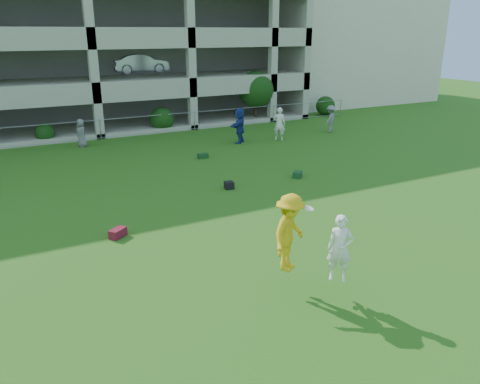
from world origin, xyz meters
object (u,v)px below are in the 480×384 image
bystander_d (240,125)px  frisbee_contest (298,235)px  crate_d (229,185)px  parking_garage (66,32)px  bystander_f (330,119)px  bystander_e (279,124)px  stucco_building (324,43)px  bystander_c (81,133)px

bystander_d → frisbee_contest: 16.36m
crate_d → parking_garage: bearing=97.2°
bystander_d → frisbee_contest: bearing=22.3°
bystander_f → bystander_e: bearing=-21.6°
bystander_d → bystander_e: 2.39m
bystander_e → frisbee_contest: 16.96m
bystander_d → bystander_f: (6.47, -0.01, -0.15)m
bystander_d → bystander_f: 6.47m
bystander_f → stucco_building: bearing=-153.9°
bystander_f → frisbee_contest: bearing=20.9°
bystander_d → bystander_e: bystander_d is taller
stucco_building → frisbee_contest: stucco_building is taller
stucco_building → parking_garage: (-23.01, -0.30, 1.01)m
stucco_building → parking_garage: 23.03m
bystander_d → bystander_c: bearing=-66.0°
frisbee_contest → parking_garage: size_ratio=0.07×
frisbee_contest → parking_garage: (-0.49, 28.41, 4.51)m
crate_d → frisbee_contest: bearing=-104.9°
bystander_d → crate_d: bystander_d is taller
bystander_f → parking_garage: (-13.33, 13.36, 5.17)m
stucco_building → bystander_c: size_ratio=10.36×
parking_garage → crate_d: bearing=-82.8°
bystander_f → parking_garage: bearing=-73.6°
bystander_d → bystander_e: bearing=122.7°
stucco_building → bystander_f: stucco_building is taller
bystander_d → crate_d: (-4.27, -7.18, -0.85)m
stucco_building → frisbee_contest: size_ratio=8.04×
bystander_c → crate_d: 11.09m
stucco_building → bystander_c: (-24.33, -10.46, -4.23)m
crate_d → parking_garage: 21.50m
bystander_f → crate_d: (-10.74, -7.16, -0.70)m
bystander_c → bystander_e: (10.51, -3.71, 0.20)m
bystander_e → parking_garage: bearing=-18.2°
bystander_d → frisbee_contest: size_ratio=1.00×
parking_garage → bystander_e: bearing=-56.5°
bystander_f → crate_d: bearing=5.1°
bystander_f → crate_d: 12.93m
stucco_building → frisbee_contest: 36.65m
bystander_c → bystander_d: (8.18, -3.19, 0.23)m
bystander_c → bystander_e: 11.15m
bystander_f → crate_d: size_ratio=4.84×
bystander_e → bystander_d: bearing=25.7°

